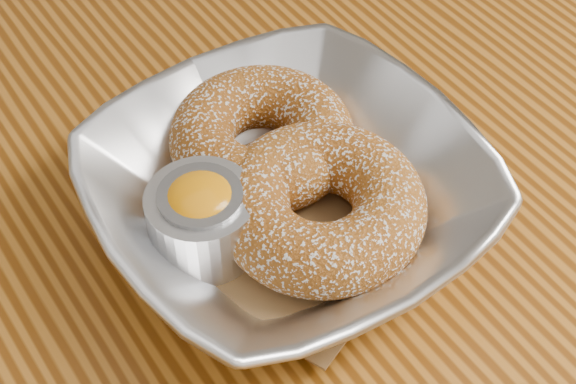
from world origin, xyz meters
TOP-DOWN VIEW (x-y plane):
  - table at (0.00, 0.00)m, footprint 1.20×0.80m
  - serving_bowl at (-0.05, -0.02)m, footprint 0.22×0.22m
  - parchment at (-0.05, -0.02)m, footprint 0.19×0.19m
  - donut_back at (-0.04, 0.03)m, footprint 0.13×0.13m
  - donut_front at (-0.04, -0.04)m, footprint 0.15×0.15m
  - ramekin at (-0.10, -0.01)m, footprint 0.06×0.06m

SIDE VIEW (x-z plane):
  - table at x=0.00m, z-range 0.28..1.03m
  - parchment at x=-0.05m, z-range 0.76..0.76m
  - serving_bowl at x=-0.05m, z-range 0.75..0.80m
  - donut_back at x=-0.04m, z-range 0.76..0.80m
  - donut_front at x=-0.04m, z-range 0.76..0.80m
  - ramekin at x=-0.10m, z-range 0.76..0.81m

